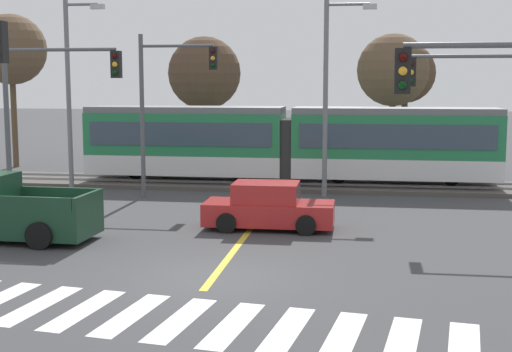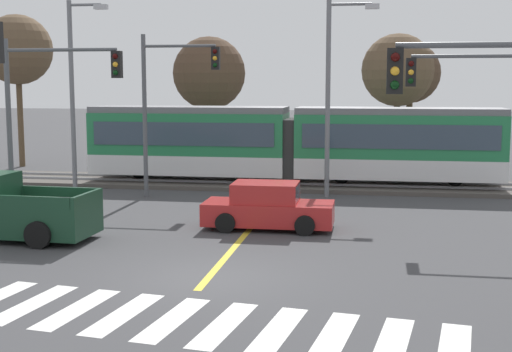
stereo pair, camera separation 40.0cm
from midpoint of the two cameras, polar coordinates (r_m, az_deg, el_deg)
ground_plane at (r=17.61m, az=-4.14°, el=-8.17°), size 200.00×200.00×0.00m
track_bed at (r=32.56m, az=1.85°, el=-0.66°), size 120.00×4.00×0.18m
rail_near at (r=31.83m, az=1.70°, el=-0.60°), size 120.00×0.08×0.10m
rail_far at (r=33.25m, az=2.00°, el=-0.25°), size 120.00×0.08×0.10m
light_rail_tram at (r=32.31m, az=2.26°, el=2.77°), size 18.50×2.64×3.43m
crosswalk_stripe_2 at (r=16.30m, az=-17.71°, el=-9.81°), size 0.94×2.85×0.01m
crosswalk_stripe_3 at (r=15.72m, az=-14.33°, el=-10.33°), size 0.94×2.85×0.01m
crosswalk_stripe_4 at (r=15.21m, az=-10.70°, el=-10.84°), size 0.94×2.85×0.01m
crosswalk_stripe_5 at (r=14.76m, az=-6.83°, el=-11.34°), size 0.94×2.85×0.01m
crosswalk_stripe_6 at (r=14.38m, az=-2.71°, el=-11.81°), size 0.94×2.85×0.01m
crosswalk_stripe_7 at (r=14.07m, az=1.62°, el=-12.25°), size 0.94×2.85×0.01m
crosswalk_stripe_8 at (r=13.85m, az=6.13°, el=-12.62°), size 0.94×2.85×0.01m
crosswalk_stripe_9 at (r=13.71m, az=10.78°, el=-12.93°), size 0.94×2.85×0.01m
crosswalk_stripe_10 at (r=13.66m, az=15.50°, el=-13.16°), size 0.94×2.85×0.01m
lane_centre_line at (r=23.52m, az=-0.81°, el=-4.10°), size 0.20×14.56×0.01m
sedan_crossing at (r=23.16m, az=0.52°, el=-2.53°), size 4.22×1.95×1.52m
pickup_truck at (r=22.96m, az=-20.06°, el=-2.73°), size 5.47×2.39×1.98m
traffic_light_far_left at (r=29.29m, az=-7.63°, el=6.64°), size 3.25×0.38×6.65m
traffic_light_mid_right at (r=23.75m, az=17.87°, el=5.31°), size 4.25×0.38×5.90m
traffic_light_mid_left at (r=25.58m, az=-16.98°, el=5.89°), size 4.25×0.38×6.22m
street_lamp_west at (r=31.68m, az=-14.88°, el=7.05°), size 1.79×0.28×8.16m
street_lamp_centre at (r=29.39m, az=5.59°, el=7.17°), size 2.10×0.28×8.02m
bare_tree_far_west at (r=41.87m, az=-19.26°, el=9.49°), size 3.84×3.84×8.41m
bare_tree_west at (r=38.65m, az=-4.44°, el=8.18°), size 3.90×3.90×7.14m
bare_tree_east at (r=37.30m, az=10.62°, el=8.29°), size 3.69×3.69×7.17m
bare_tree_far_east at (r=37.97m, az=11.57°, el=8.02°), size 3.10×3.10×6.74m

